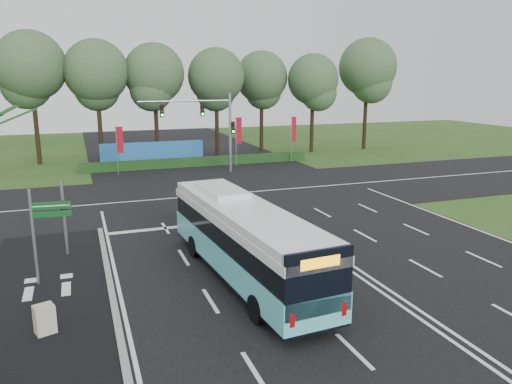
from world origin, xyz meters
TOP-DOWN VIEW (x-y plane):
  - ground at (0.00, 0.00)m, footprint 120.00×120.00m
  - road_main at (0.00, 0.00)m, footprint 20.00×120.00m
  - road_cross at (0.00, 12.00)m, footprint 120.00×14.00m
  - bike_path at (-12.50, -3.00)m, footprint 5.00×18.00m
  - kerb_strip at (-10.10, -3.00)m, footprint 0.25×18.00m
  - city_bus at (-4.65, -3.30)m, footprint 3.43×12.16m
  - pedestrian_signal at (-11.77, 2.33)m, footprint 0.31×0.43m
  - street_sign at (-12.53, -1.12)m, footprint 1.58×0.28m
  - utility_cabinet at (-12.40, -5.52)m, footprint 0.76×0.69m
  - banner_flag_left at (-7.52, 22.31)m, footprint 0.62×0.22m
  - banner_flag_mid at (3.61, 23.21)m, footprint 0.68×0.26m
  - banner_flag_right at (9.54, 23.61)m, footprint 0.64×0.30m
  - traffic_light_gantry at (0.21, 20.50)m, footprint 8.41×0.28m
  - hedge at (0.00, 24.50)m, footprint 22.00×1.20m
  - blue_hoarding at (-4.00, 27.00)m, footprint 10.00×0.30m
  - eucalyptus_row at (0.80, 30.38)m, footprint 48.93×8.93m

SIDE VIEW (x-z plane):
  - ground at x=0.00m, z-range 0.00..0.00m
  - road_main at x=0.00m, z-range 0.00..0.04m
  - road_cross at x=0.00m, z-range 0.00..0.05m
  - bike_path at x=-12.50m, z-range 0.00..0.06m
  - kerb_strip at x=-10.10m, z-range 0.00..0.12m
  - hedge at x=0.00m, z-range 0.00..0.80m
  - utility_cabinet at x=-12.40m, z-range 0.00..1.04m
  - blue_hoarding at x=-4.00m, z-range 0.00..2.20m
  - city_bus at x=-4.65m, z-range 0.01..3.46m
  - pedestrian_signal at x=-11.77m, z-range 0.17..3.83m
  - street_sign at x=-12.53m, z-range 0.52..4.59m
  - banner_flag_left at x=-7.52m, z-range 0.67..5.00m
  - banner_flag_right at x=9.54m, z-range 0.70..5.34m
  - banner_flag_mid at x=3.61m, z-range 0.72..5.49m
  - traffic_light_gantry at x=0.21m, z-range 1.16..8.16m
  - eucalyptus_row at x=0.80m, z-range 2.33..15.18m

